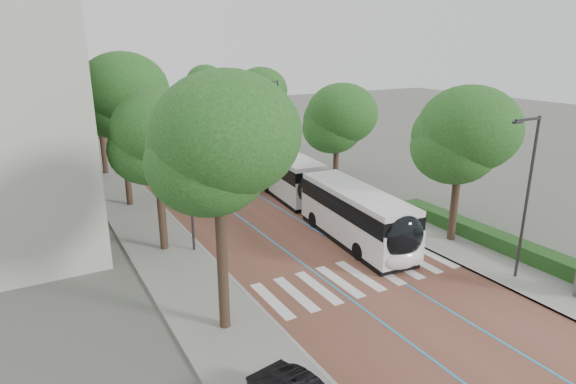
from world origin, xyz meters
name	(u,v)px	position (x,y,z in m)	size (l,w,h in m)	color
ground	(369,285)	(0.00, 0.00, 0.00)	(160.00, 160.00, 0.00)	#51544C
road	(155,143)	(0.00, 40.00, 0.01)	(11.00, 140.00, 0.02)	brown
sidewalk_left	(87,149)	(-7.50, 40.00, 0.06)	(4.00, 140.00, 0.12)	gray
sidewalk_right	(215,137)	(7.50, 40.00, 0.06)	(4.00, 140.00, 0.12)	gray
kerb_left	(105,147)	(-5.60, 40.00, 0.06)	(0.20, 140.00, 0.14)	gray
kerb_right	(200,138)	(5.60, 40.00, 0.06)	(0.20, 140.00, 0.14)	gray
zebra_crossing	(360,276)	(0.20, 1.00, 0.03)	(10.55, 3.60, 0.01)	silver
lane_line_left	(141,144)	(-1.60, 40.00, 0.02)	(0.12, 126.00, 0.01)	#2687C2
lane_line_right	(168,141)	(1.60, 40.00, 0.02)	(0.12, 126.00, 0.01)	#2687C2
hedge	(496,239)	(9.10, 0.00, 0.52)	(1.20, 14.00, 0.80)	#143B16
streetlight_near	(526,186)	(6.62, -3.00, 4.82)	(1.82, 0.20, 8.00)	#2D2D2F
streetlight_far	(276,118)	(6.62, 22.00, 4.82)	(1.82, 0.20, 8.00)	#2D2D2F
lamp_post_left	(190,181)	(-6.10, 8.00, 4.12)	(0.14, 0.14, 8.00)	#2D2D2F
trees_left	(100,100)	(-7.50, 26.89, 6.73)	(6.33, 60.63, 10.17)	black
trees_right	(299,108)	(7.70, 19.80, 5.91)	(5.66, 47.29, 8.52)	black
lead_bus	(325,197)	(3.02, 8.53, 1.63)	(4.25, 18.55, 3.20)	black
bus_queued_0	(220,154)	(1.92, 24.05, 1.62)	(2.66, 12.42, 3.20)	silver
bus_queued_1	(173,130)	(1.68, 38.10, 1.62)	(3.25, 12.52, 3.20)	silver
bus_queued_2	(152,117)	(2.32, 50.06, 1.62)	(2.57, 12.40, 3.20)	silver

